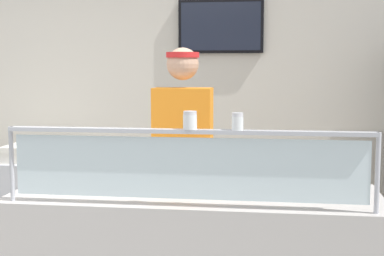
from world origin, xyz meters
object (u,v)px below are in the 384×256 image
Objects in this scene: pizza_server at (198,183)px; pepper_flake_shaker at (237,123)px; pizza_tray at (194,186)px; pizza_box_stack at (31,153)px; parmesan_shaker at (190,121)px; worker_figure at (183,163)px.

pizza_server is 3.33× the size of pepper_flake_shaker.
pizza_box_stack is (-1.62, 1.48, -0.07)m from pizza_tray.
pizza_box_stack is (-1.89, 1.91, -0.48)m from pepper_flake_shaker.
parmesan_shaker is at bearing -84.64° from pizza_tray.
pizza_box_stack is (-1.48, 0.97, -0.11)m from worker_figure.
pizza_server is 0.56m from parmesan_shaker.
parmesan_shaker is at bearing -48.92° from pizza_box_stack.
parmesan_shaker is 0.05× the size of worker_figure.
parmesan_shaker reaches higher than pizza_tray.
pizza_tray is 2.20m from pizza_box_stack.
pizza_box_stack is at bearing 137.53° from pizza_tray.
worker_figure is 3.97× the size of pizza_box_stack.
parmesan_shaker is (0.04, -0.42, 0.41)m from pizza_tray.
pizza_server is at bearing -72.94° from worker_figure.
worker_figure is at bearing 100.83° from parmesan_shaker.
worker_figure is (-0.16, 0.53, 0.02)m from pizza_server.
worker_figure reaches higher than parmesan_shaker.
parmesan_shaker is at bearing -79.17° from worker_figure.
pepper_flake_shaker is 0.05× the size of worker_figure.
pepper_flake_shaker is 1.08m from worker_figure.
parmesan_shaker is 1.06× the size of pepper_flake_shaker.
pizza_box_stack is at bearing 134.79° from pepper_flake_shaker.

